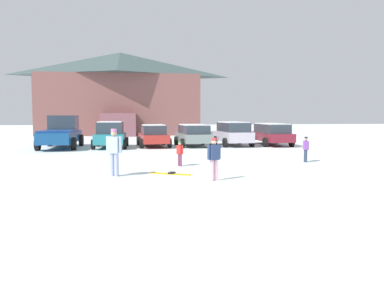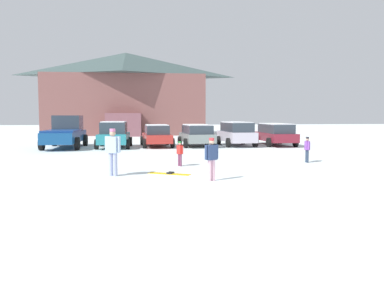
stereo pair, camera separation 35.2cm
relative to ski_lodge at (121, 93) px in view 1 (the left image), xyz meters
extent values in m
plane|color=silver|center=(4.92, -33.58, -4.73)|extent=(160.00, 160.00, 0.00)
cube|color=brown|center=(0.00, 0.06, -1.41)|extent=(17.59, 7.94, 6.65)
pyramid|color=#3A4D4B|center=(0.00, 0.06, 3.26)|extent=(18.21, 8.56, 2.68)
cube|color=#7B4A53|center=(-0.12, -4.59, -3.53)|extent=(3.64, 1.89, 2.40)
cube|color=teal|center=(-0.05, -18.58, -4.09)|extent=(1.94, 4.06, 0.64)
cube|color=#2D3842|center=(-0.06, -18.78, -3.40)|extent=(1.67, 2.13, 0.73)
cube|color=white|center=(-0.06, -18.78, -3.00)|extent=(1.56, 2.02, 0.06)
cylinder|color=black|center=(-1.00, -17.31, -4.41)|extent=(0.24, 0.65, 0.64)
cylinder|color=black|center=(0.97, -17.37, -4.41)|extent=(0.24, 0.65, 0.64)
cylinder|color=black|center=(-1.07, -19.80, -4.41)|extent=(0.24, 0.65, 0.64)
cylinder|color=black|center=(0.90, -19.85, -4.41)|extent=(0.24, 0.65, 0.64)
cube|color=#B02B25|center=(2.79, -17.98, -4.13)|extent=(1.98, 4.51, 0.55)
cube|color=#2D3842|center=(2.80, -18.20, -3.56)|extent=(1.64, 2.38, 0.59)
cube|color=white|center=(2.80, -18.20, -3.23)|extent=(1.53, 2.26, 0.06)
cylinder|color=black|center=(1.78, -16.67, -4.41)|extent=(0.26, 0.65, 0.64)
cylinder|color=black|center=(3.62, -16.56, -4.41)|extent=(0.26, 0.65, 0.64)
cylinder|color=black|center=(1.95, -19.40, -4.41)|extent=(0.26, 0.65, 0.64)
cylinder|color=black|center=(3.79, -19.29, -4.41)|extent=(0.26, 0.65, 0.64)
cube|color=gray|center=(5.57, -18.19, -4.12)|extent=(2.10, 4.13, 0.58)
cube|color=#2D3842|center=(5.57, -18.27, -3.55)|extent=(1.82, 3.15, 0.57)
cube|color=white|center=(5.57, -18.27, -3.23)|extent=(1.70, 2.99, 0.06)
cylinder|color=black|center=(4.50, -17.01, -4.41)|extent=(0.26, 0.65, 0.64)
cylinder|color=black|center=(6.49, -16.89, -4.41)|extent=(0.26, 0.65, 0.64)
cylinder|color=black|center=(4.65, -19.50, -4.41)|extent=(0.26, 0.65, 0.64)
cylinder|color=black|center=(6.64, -19.38, -4.41)|extent=(0.26, 0.65, 0.64)
cube|color=silver|center=(8.41, -18.13, -4.06)|extent=(1.96, 4.29, 0.69)
cube|color=#2D3842|center=(8.42, -18.21, -3.40)|extent=(1.70, 3.27, 0.63)
cube|color=white|center=(8.42, -18.21, -3.06)|extent=(1.58, 3.11, 0.06)
cylinder|color=black|center=(7.40, -16.87, -4.41)|extent=(0.25, 0.65, 0.64)
cylinder|color=black|center=(9.29, -16.77, -4.41)|extent=(0.25, 0.65, 0.64)
cylinder|color=black|center=(7.53, -19.48, -4.41)|extent=(0.25, 0.65, 0.64)
cylinder|color=black|center=(9.42, -19.38, -4.41)|extent=(0.25, 0.65, 0.64)
cube|color=maroon|center=(11.31, -18.02, -4.12)|extent=(1.81, 4.82, 0.59)
cube|color=#2D3842|center=(11.31, -18.11, -3.52)|extent=(1.59, 3.66, 0.61)
cube|color=white|center=(11.31, -18.11, -3.18)|extent=(1.48, 3.48, 0.06)
cylinder|color=black|center=(10.39, -16.52, -4.41)|extent=(0.23, 0.64, 0.64)
cylinder|color=black|center=(12.28, -16.55, -4.41)|extent=(0.23, 0.64, 0.64)
cylinder|color=black|center=(10.35, -19.49, -4.41)|extent=(0.23, 0.64, 0.64)
cylinder|color=black|center=(12.24, -19.52, -4.41)|extent=(0.23, 0.64, 0.64)
cube|color=navy|center=(-3.28, -18.35, -3.98)|extent=(1.95, 5.67, 0.70)
cube|color=#2D3842|center=(-3.28, -17.21, -3.10)|extent=(1.79, 1.82, 1.05)
cube|color=navy|center=(-3.28, -19.34, -3.57)|extent=(1.95, 3.12, 0.12)
cylinder|color=black|center=(-4.35, -16.65, -4.33)|extent=(0.26, 0.80, 0.80)
cylinder|color=black|center=(-2.22, -16.65, -4.33)|extent=(0.26, 0.80, 0.80)
cylinder|color=black|center=(-4.34, -20.05, -4.33)|extent=(0.26, 0.80, 0.80)
cylinder|color=black|center=(-2.22, -20.05, -4.33)|extent=(0.26, 0.80, 0.80)
cylinder|color=#2A384E|center=(9.25, -27.81, -4.44)|extent=(0.10, 0.10, 0.57)
cylinder|color=#2A384E|center=(9.24, -27.94, -4.44)|extent=(0.10, 0.10, 0.57)
cube|color=purple|center=(9.24, -27.88, -3.95)|extent=(0.19, 0.29, 0.40)
cylinder|color=purple|center=(9.25, -27.70, -3.94)|extent=(0.08, 0.08, 0.38)
cylinder|color=purple|center=(9.23, -28.05, -3.94)|extent=(0.08, 0.08, 0.38)
sphere|color=tan|center=(9.24, -27.88, -3.68)|extent=(0.15, 0.15, 0.15)
cylinder|color=#211E2A|center=(9.24, -27.88, -3.60)|extent=(0.14, 0.14, 0.07)
cylinder|color=#A1ABD1|center=(0.87, -30.69, -4.32)|extent=(0.15, 0.15, 0.82)
cylinder|color=#A1ABD1|center=(0.71, -30.61, -4.32)|extent=(0.15, 0.15, 0.82)
cube|color=#A6BBDA|center=(0.79, -30.65, -3.62)|extent=(0.47, 0.40, 0.58)
cylinder|color=#A6BBDA|center=(1.01, -30.77, -3.60)|extent=(0.11, 0.11, 0.55)
cylinder|color=#A6BBDA|center=(0.56, -30.53, -3.60)|extent=(0.11, 0.11, 0.55)
sphere|color=tan|center=(0.79, -30.65, -3.22)|extent=(0.21, 0.21, 0.21)
cylinder|color=pink|center=(0.79, -30.65, -3.11)|extent=(0.20, 0.20, 0.10)
cylinder|color=#773C5A|center=(3.35, -28.32, -4.47)|extent=(0.09, 0.09, 0.51)
cylinder|color=#773C5A|center=(3.41, -28.41, -4.47)|extent=(0.09, 0.09, 0.51)
cube|color=red|center=(3.38, -28.36, -4.03)|extent=(0.27, 0.29, 0.36)
cylinder|color=red|center=(3.28, -28.23, -4.02)|extent=(0.07, 0.07, 0.35)
cylinder|color=red|center=(3.47, -28.49, -4.02)|extent=(0.07, 0.07, 0.35)
sphere|color=tan|center=(3.38, -28.36, -3.78)|extent=(0.13, 0.13, 0.13)
cylinder|color=green|center=(3.38, -28.36, -3.71)|extent=(0.13, 0.13, 0.06)
cylinder|color=#E3AEC1|center=(3.98, -32.11, -4.38)|extent=(0.13, 0.13, 0.69)
cylinder|color=#E3AEC1|center=(4.11, -32.05, -4.38)|extent=(0.13, 0.13, 0.69)
cube|color=navy|center=(4.04, -32.08, -3.79)|extent=(0.39, 0.33, 0.49)
cylinder|color=navy|center=(3.85, -32.17, -3.78)|extent=(0.09, 0.09, 0.46)
cylinder|color=navy|center=(4.24, -31.99, -3.78)|extent=(0.09, 0.09, 0.46)
sphere|color=tan|center=(4.04, -32.08, -3.46)|extent=(0.18, 0.18, 0.18)
cylinder|color=#C03238|center=(4.04, -32.08, -3.37)|extent=(0.17, 0.17, 0.08)
cube|color=yellow|center=(2.73, -30.56, -4.72)|extent=(1.47, 0.82, 0.02)
cube|color=black|center=(2.78, -30.59, -4.68)|extent=(0.21, 0.16, 0.06)
cube|color=yellow|center=(2.82, -30.38, -4.72)|extent=(1.47, 0.82, 0.02)
cube|color=black|center=(2.87, -30.41, -4.68)|extent=(0.21, 0.16, 0.06)
camera|label=1|loc=(1.49, -43.91, -2.61)|focal=35.00mm
camera|label=2|loc=(1.84, -43.96, -2.61)|focal=35.00mm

